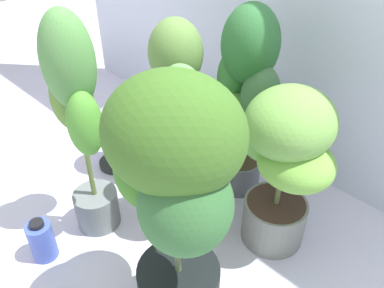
# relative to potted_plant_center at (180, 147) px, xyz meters

# --- Properties ---
(ground_plane) EXTENTS (8.00, 8.00, 0.00)m
(ground_plane) POSITION_rel_potted_plant_center_xyz_m (0.03, -0.15, -0.42)
(ground_plane) COLOR silver
(ground_plane) RESTS_ON ground
(potted_plant_center) EXTENTS (0.33, 0.29, 0.75)m
(potted_plant_center) POSITION_rel_potted_plant_center_xyz_m (0.00, 0.00, 0.00)
(potted_plant_center) COLOR #974A33
(potted_plant_center) RESTS_ON ground
(potted_plant_back_right) EXTENTS (0.41, 0.35, 0.70)m
(potted_plant_back_right) POSITION_rel_potted_plant_center_xyz_m (0.32, 0.22, 0.01)
(potted_plant_back_right) COLOR gray
(potted_plant_back_right) RESTS_ON ground
(potted_plant_front_right) EXTENTS (0.50, 0.46, 0.91)m
(potted_plant_front_right) POSITION_rel_potted_plant_center_xyz_m (0.27, -0.28, 0.15)
(potted_plant_front_right) COLOR black
(potted_plant_front_right) RESTS_ON ground
(potted_plant_front_left) EXTENTS (0.33, 0.24, 0.94)m
(potted_plant_front_left) POSITION_rel_potted_plant_center_xyz_m (-0.27, -0.24, 0.13)
(potted_plant_front_left) COLOR slate
(potted_plant_front_left) RESTS_ON ground
(potted_plant_back_center) EXTENTS (0.37, 0.33, 0.89)m
(potted_plant_back_center) POSITION_rel_potted_plant_center_xyz_m (0.02, 0.37, 0.11)
(potted_plant_back_center) COLOR slate
(potted_plant_back_center) RESTS_ON ground
(potted_plant_back_left) EXTENTS (0.30, 0.26, 0.80)m
(potted_plant_back_left) POSITION_rel_potted_plant_center_xyz_m (-0.26, 0.23, 0.06)
(potted_plant_back_left) COLOR #321D1F
(potted_plant_back_left) RESTS_ON ground
(floor_fan) EXTENTS (0.26, 0.26, 0.34)m
(floor_fan) POSITION_rel_potted_plant_center_xyz_m (-0.54, 0.05, -0.19)
(floor_fan) COLOR black
(floor_fan) RESTS_ON ground
(nutrient_bottle) EXTENTS (0.10, 0.10, 0.19)m
(nutrient_bottle) POSITION_rel_potted_plant_center_xyz_m (-0.27, -0.50, -0.33)
(nutrient_bottle) COLOR #475EC4
(nutrient_bottle) RESTS_ON ground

